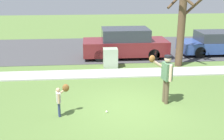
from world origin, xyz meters
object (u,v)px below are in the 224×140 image
at_px(person_child, 61,96).
at_px(street_tree_near, 182,19).
at_px(utility_cabinet, 110,58).
at_px(parked_wagon_blue, 218,43).
at_px(person_adult, 166,74).
at_px(baseball, 107,112).
at_px(parked_suv_maroon, 125,44).

bearing_deg(person_child, street_tree_near, 31.19).
bearing_deg(street_tree_near, utility_cabinet, 179.54).
distance_m(street_tree_near, parked_wagon_blue, 4.09).
distance_m(person_adult, parked_wagon_blue, 8.13).
bearing_deg(utility_cabinet, parked_wagon_blue, 17.78).
bearing_deg(baseball, person_child, -178.41).
height_order(baseball, utility_cabinet, utility_cabinet).
xyz_separation_m(person_adult, utility_cabinet, (-1.56, 4.32, -0.60)).
bearing_deg(person_child, baseball, -9.29).
bearing_deg(baseball, parked_suv_maroon, 77.41).
relative_size(baseball, street_tree_near, 0.02).
xyz_separation_m(person_child, baseball, (1.45, 0.04, -0.63)).
distance_m(person_adult, baseball, 2.42).
xyz_separation_m(person_adult, person_child, (-3.54, -0.66, -0.42)).
xyz_separation_m(parked_suv_maroon, parked_wagon_blue, (5.55, 0.23, -0.13)).
xyz_separation_m(baseball, utility_cabinet, (0.53, 4.93, 0.45)).
bearing_deg(parked_suv_maroon, baseball, 77.41).
height_order(person_adult, person_child, person_adult).
distance_m(street_tree_near, parked_suv_maroon, 3.53).
bearing_deg(baseball, utility_cabinet, 83.85).
bearing_deg(parked_wagon_blue, baseball, 44.85).
xyz_separation_m(street_tree_near, parked_suv_maroon, (-2.51, 1.89, -1.61)).
xyz_separation_m(baseball, parked_suv_maroon, (1.52, 6.80, 0.75)).
xyz_separation_m(utility_cabinet, parked_wagon_blue, (6.53, 2.09, 0.18)).
distance_m(baseball, parked_suv_maroon, 7.00).
relative_size(person_adult, street_tree_near, 0.39).
bearing_deg(parked_suv_maroon, person_child, 66.52).
xyz_separation_m(person_child, parked_wagon_blue, (8.52, 7.07, -0.00)).
distance_m(person_child, baseball, 1.58).
bearing_deg(street_tree_near, person_child, -137.93).
relative_size(person_adult, parked_wagon_blue, 0.39).
relative_size(parked_suv_maroon, parked_wagon_blue, 1.04).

